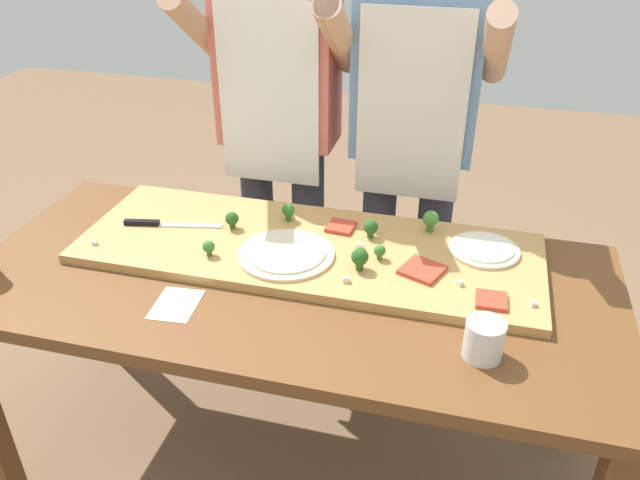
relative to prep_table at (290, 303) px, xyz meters
The scene contains 25 objects.
ground_plane 0.66m from the prep_table, ahead, with size 8.00×8.00×0.00m, color brown.
prep_table is the anchor object (origin of this frame).
cutting_board 0.18m from the prep_table, 83.52° to the left, with size 1.36×0.48×0.03m, color tan.
chefs_knife 0.50m from the prep_table, 163.91° to the left, with size 0.30×0.08×0.02m.
pizza_whole_cheese_artichoke 0.14m from the prep_table, 113.31° to the left, with size 0.28×0.28×0.02m.
pizza_whole_white_garlic 0.58m from the prep_table, 23.90° to the left, with size 0.20×0.20×0.02m.
pizza_slice_far_left 0.39m from the prep_table, 12.27° to the left, with size 0.11×0.11×0.01m, color #BC3D28.
pizza_slice_far_right 0.30m from the prep_table, 70.93° to the left, with size 0.08×0.08×0.01m, color #BC3D28.
pizza_slice_near_left 0.56m from the prep_table, ahead, with size 0.08×0.08×0.01m, color #BC3D28.
broccoli_floret_back_right 0.32m from the prep_table, 107.23° to the left, with size 0.04×0.04×0.06m.
broccoli_floret_front_left 0.50m from the prep_table, 40.99° to the left, with size 0.05×0.05×0.07m.
broccoli_floret_front_mid 0.33m from the prep_table, 143.46° to the left, with size 0.04×0.04×0.06m.
broccoli_floret_center_right 0.28m from the prep_table, behind, with size 0.04×0.04×0.05m.
broccoli_floret_back_left 0.33m from the prep_table, 50.65° to the left, with size 0.04×0.04×0.06m.
broccoli_floret_front_right 0.25m from the prep_table, 13.62° to the left, with size 0.05×0.05×0.07m.
broccoli_floret_center_left 0.30m from the prep_table, 25.84° to the left, with size 0.03×0.03×0.05m.
cheese_crumble_a 0.21m from the prep_table, ahead, with size 0.02×0.02×0.02m, color silver.
cheese_crumble_b 0.48m from the prep_table, ahead, with size 0.01×0.01×0.01m, color silver.
cheese_crumble_c 0.61m from the prep_table, behind, with size 0.01×0.01×0.01m, color silver.
cheese_crumble_d 0.67m from the prep_table, ahead, with size 0.01×0.01×0.01m, color white.
cheese_crumble_e 0.26m from the prep_table, 42.09° to the left, with size 0.02×0.02×0.02m, color silver.
flour_cup 0.59m from the prep_table, 20.61° to the right, with size 0.09×0.09×0.10m.
recipe_note 0.33m from the prep_table, 141.13° to the right, with size 0.11×0.14×0.00m, color white.
cook_left 0.73m from the prep_table, 109.76° to the left, with size 0.54×0.39×1.67m.
cook_right 0.74m from the prep_table, 67.45° to the left, with size 0.54×0.39×1.67m.
Camera 1 is at (0.46, -1.40, 1.74)m, focal length 35.56 mm.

